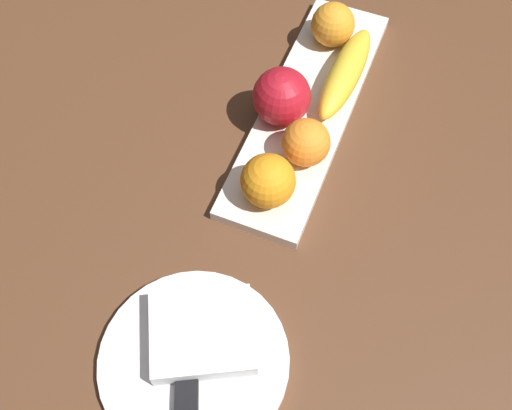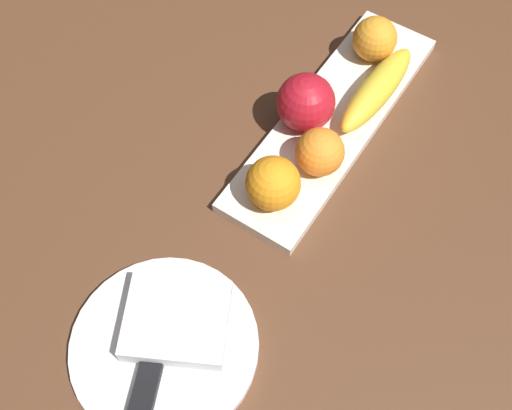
% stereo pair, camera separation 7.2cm
% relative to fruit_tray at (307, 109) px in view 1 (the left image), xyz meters
% --- Properties ---
extents(ground_plane, '(2.40, 2.40, 0.00)m').
position_rel_fruit_tray_xyz_m(ground_plane, '(-0.05, -0.00, -0.01)').
color(ground_plane, brown).
extents(fruit_tray, '(0.40, 0.11, 0.02)m').
position_rel_fruit_tray_xyz_m(fruit_tray, '(0.00, 0.00, 0.00)').
color(fruit_tray, white).
rests_on(fruit_tray, ground_plane).
extents(apple, '(0.08, 0.08, 0.08)m').
position_rel_fruit_tray_xyz_m(apple, '(-0.03, 0.03, 0.05)').
color(apple, red).
rests_on(apple, fruit_tray).
extents(banana, '(0.17, 0.05, 0.04)m').
position_rel_fruit_tray_xyz_m(banana, '(0.06, -0.03, 0.03)').
color(banana, yellow).
rests_on(banana, fruit_tray).
extents(orange_near_apple, '(0.07, 0.07, 0.07)m').
position_rel_fruit_tray_xyz_m(orange_near_apple, '(-0.15, 0.00, 0.04)').
color(orange_near_apple, orange).
rests_on(orange_near_apple, fruit_tray).
extents(orange_near_banana, '(0.06, 0.06, 0.06)m').
position_rel_fruit_tray_xyz_m(orange_near_banana, '(0.12, 0.01, 0.04)').
color(orange_near_banana, orange).
rests_on(orange_near_banana, fruit_tray).
extents(orange_center, '(0.06, 0.06, 0.06)m').
position_rel_fruit_tray_xyz_m(orange_center, '(-0.08, -0.02, 0.04)').
color(orange_center, orange).
rests_on(orange_center, fruit_tray).
extents(dinner_plate, '(0.21, 0.21, 0.01)m').
position_rel_fruit_tray_xyz_m(dinner_plate, '(-0.37, 0.00, -0.00)').
color(dinner_plate, white).
rests_on(dinner_plate, ground_plane).
extents(folded_napkin, '(0.13, 0.14, 0.03)m').
position_rel_fruit_tray_xyz_m(folded_napkin, '(-0.34, 0.00, 0.02)').
color(folded_napkin, white).
rests_on(folded_napkin, dinner_plate).
extents(knife, '(0.17, 0.09, 0.01)m').
position_rel_fruit_tray_xyz_m(knife, '(-0.41, -0.01, 0.01)').
color(knife, silver).
rests_on(knife, dinner_plate).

